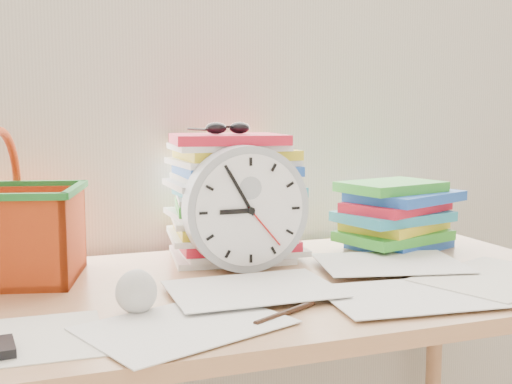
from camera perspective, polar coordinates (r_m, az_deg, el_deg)
name	(u,v)px	position (r m, az deg, el deg)	size (l,w,h in m)	color
curtain	(202,24)	(1.62, -4.83, 14.66)	(2.40, 0.01, 2.50)	beige
desk	(255,319)	(1.31, -0.08, -11.18)	(1.40, 0.70, 0.75)	#AD7A51
paper_stack	(233,196)	(1.48, -2.03, -0.37)	(0.30, 0.25, 0.29)	white
clock	(246,208)	(1.36, -0.90, -1.48)	(0.27, 0.27, 0.05)	#9FA6AC
sunglasses	(228,128)	(1.46, -2.52, 5.70)	(0.12, 0.10, 0.03)	black
book_stack	(398,216)	(1.62, 12.55, -2.06)	(0.28, 0.21, 0.17)	white
basket	(2,206)	(1.37, -21.66, -1.17)	(0.30, 0.23, 0.30)	#CA4313
crumpled_ball	(136,291)	(1.11, -10.63, -8.65)	(0.07, 0.07, 0.07)	silver
pen	(285,313)	(1.08, 2.62, -10.70)	(0.01, 0.01, 0.15)	black
scattered_papers	(255,279)	(1.29, -0.08, -7.76)	(1.26, 0.42, 0.02)	white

